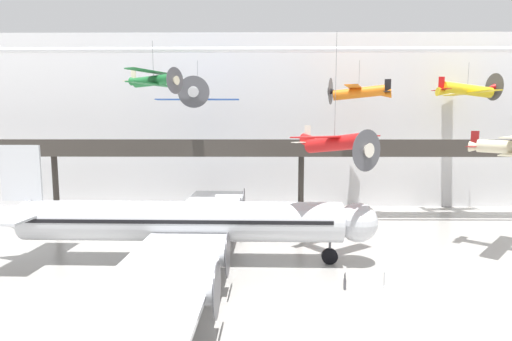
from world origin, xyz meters
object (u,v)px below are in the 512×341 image
object	(u,v)px
airliner_silver_main	(181,222)
info_sign_pedestal	(345,283)
suspended_plane_red_highwing	(334,143)
suspended_plane_green_biplane	(154,80)
suspended_plane_orange_highwing	(359,92)
suspended_plane_blue_trainer	(198,97)
stanchion_barrier	(384,282)
suspended_plane_yellow_lowwing	(467,90)

from	to	relation	value
airliner_silver_main	info_sign_pedestal	distance (m)	13.65
suspended_plane_red_highwing	suspended_plane_green_biplane	world-z (taller)	suspended_plane_green_biplane
airliner_silver_main	suspended_plane_orange_highwing	xyz separation A→B (m)	(18.02, 16.04, 11.59)
suspended_plane_blue_trainer	stanchion_barrier	size ratio (longest dim) A/B	8.99
suspended_plane_red_highwing	suspended_plane_blue_trainer	xyz separation A→B (m)	(-13.28, 15.41, 4.69)
suspended_plane_orange_highwing	suspended_plane_yellow_lowwing	distance (m)	13.66
airliner_silver_main	suspended_plane_yellow_lowwing	distance (m)	38.14
suspended_plane_blue_trainer	suspended_plane_red_highwing	bearing A→B (deg)	39.34
suspended_plane_red_highwing	info_sign_pedestal	distance (m)	10.95
info_sign_pedestal	suspended_plane_yellow_lowwing	bearing A→B (deg)	56.96
airliner_silver_main	suspended_plane_green_biplane	world-z (taller)	suspended_plane_green_biplane
suspended_plane_orange_highwing	stanchion_barrier	size ratio (longest dim) A/B	8.17
suspended_plane_blue_trainer	suspended_plane_yellow_lowwing	xyz separation A→B (m)	(32.44, 1.84, 0.88)
suspended_plane_yellow_lowwing	suspended_plane_green_biplane	bearing A→B (deg)	-165.84
airliner_silver_main	suspended_plane_yellow_lowwing	size ratio (longest dim) A/B	3.88
suspended_plane_blue_trainer	info_sign_pedestal	size ratio (longest dim) A/B	7.81
suspended_plane_green_biplane	info_sign_pedestal	size ratio (longest dim) A/B	5.05
suspended_plane_orange_highwing	info_sign_pedestal	xyz separation A→B (m)	(-5.73, -21.21, -14.54)
suspended_plane_orange_highwing	info_sign_pedestal	world-z (taller)	suspended_plane_orange_highwing
suspended_plane_blue_trainer	suspended_plane_orange_highwing	bearing A→B (deg)	88.91
airliner_silver_main	suspended_plane_red_highwing	xyz separation A→B (m)	(12.40, 0.52, 6.41)
suspended_plane_orange_highwing	suspended_plane_yellow_lowwing	world-z (taller)	same
suspended_plane_orange_highwing	airliner_silver_main	bearing A→B (deg)	61.67
airliner_silver_main	suspended_plane_green_biplane	bearing A→B (deg)	123.92
airliner_silver_main	stanchion_barrier	distance (m)	16.14
suspended_plane_red_highwing	suspended_plane_green_biplane	xyz separation A→B (m)	(-15.52, 4.31, 5.40)
suspended_plane_blue_trainer	stanchion_barrier	world-z (taller)	suspended_plane_blue_trainer
suspended_plane_blue_trainer	info_sign_pedestal	world-z (taller)	suspended_plane_blue_trainer
suspended_plane_red_highwing	suspended_plane_blue_trainer	world-z (taller)	suspended_plane_blue_trainer
suspended_plane_orange_highwing	suspended_plane_red_highwing	bearing A→B (deg)	90.11
airliner_silver_main	suspended_plane_red_highwing	world-z (taller)	suspended_plane_red_highwing
stanchion_barrier	airliner_silver_main	bearing A→B (deg)	162.57
suspended_plane_red_highwing	suspended_plane_yellow_lowwing	xyz separation A→B (m)	(19.15, 17.24, 5.57)
suspended_plane_blue_trainer	suspended_plane_orange_highwing	xyz separation A→B (m)	(18.90, 0.11, 0.49)
suspended_plane_yellow_lowwing	info_sign_pedestal	size ratio (longest dim) A/B	7.53
info_sign_pedestal	stanchion_barrier	bearing A→B (deg)	15.41
airliner_silver_main	suspended_plane_yellow_lowwing	world-z (taller)	suspended_plane_yellow_lowwing
stanchion_barrier	suspended_plane_green_biplane	bearing A→B (deg)	152.28
suspended_plane_red_highwing	suspended_plane_green_biplane	distance (m)	16.99
suspended_plane_red_highwing	suspended_plane_orange_highwing	size ratio (longest dim) A/B	1.21
suspended_plane_blue_trainer	stanchion_barrier	xyz separation A→B (m)	(16.00, -20.67, -14.18)
suspended_plane_red_highwing	stanchion_barrier	bearing A→B (deg)	-8.62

